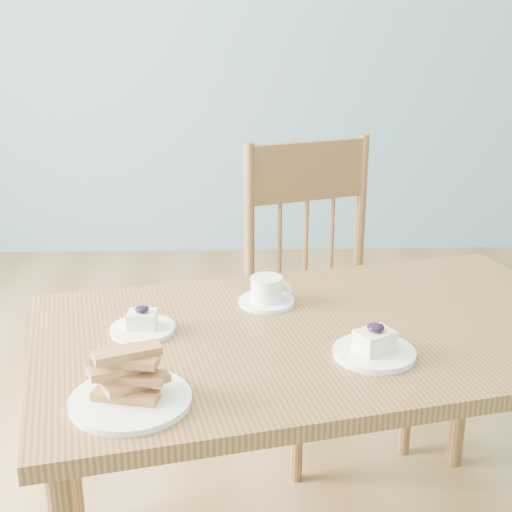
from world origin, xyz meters
TOP-DOWN VIEW (x-y plane):
  - room at (0.00, 0.00)m, footprint 5.01×5.01m
  - dining_table at (0.10, -0.05)m, footprint 1.42×1.01m
  - dining_chair at (0.20, 0.59)m, footprint 0.57×0.56m
  - cheesecake_plate_near at (0.20, -0.19)m, footprint 0.18×0.18m
  - cheesecake_plate_far at (-0.30, -0.06)m, footprint 0.15×0.15m
  - coffee_cup at (-0.01, 0.10)m, footprint 0.14×0.14m
  - biscotti_plate at (-0.29, -0.36)m, footprint 0.23×0.23m

SIDE VIEW (x-z plane):
  - dining_chair at x=0.20m, z-range 0.01..1.00m
  - dining_table at x=0.10m, z-range 0.28..0.97m
  - cheesecake_plate_far at x=-0.30m, z-range 0.68..0.74m
  - cheesecake_plate_near at x=0.20m, z-range 0.67..0.75m
  - coffee_cup at x=-0.01m, z-range 0.69..0.76m
  - biscotti_plate at x=-0.29m, z-range 0.67..0.78m
  - room at x=0.00m, z-range -0.01..2.71m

